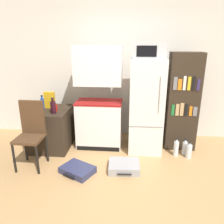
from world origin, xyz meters
TOP-DOWN VIEW (x-y plane):
  - ground_plane at (0.00, 0.00)m, footprint 24.00×24.00m
  - wall_back at (0.20, 2.00)m, footprint 6.40×0.10m
  - side_table at (-1.39, 1.21)m, footprint 0.70×0.78m
  - kitchen_hutch at (-0.50, 1.35)m, footprint 0.84×0.50m
  - refrigerator at (0.34, 1.29)m, footprint 0.58×0.65m
  - microwave at (0.34, 1.29)m, footprint 0.53×0.44m
  - bookshelf at (0.99, 1.43)m, footprint 0.54×0.35m
  - bottle_blue_soda at (-1.49, 1.18)m, footprint 0.07×0.07m
  - bottle_milk_white at (-1.59, 0.88)m, footprint 0.07×0.07m
  - bottle_wine_dark at (-1.24, 1.01)m, footprint 0.09×0.09m
  - bottle_ketchup_red at (-1.25, 1.13)m, footprint 0.09×0.09m
  - cereal_box at (-1.41, 1.31)m, footprint 0.19×0.07m
  - chair at (-1.46, 0.59)m, footprint 0.41×0.41m
  - suitcase_large_flat at (-0.70, 0.39)m, footprint 0.58×0.53m
  - suitcase_small_flat at (0.00, 0.53)m, footprint 0.48×0.43m
  - water_bottle_front at (1.09, 1.00)m, footprint 0.10×0.10m
  - water_bottle_middle at (0.88, 1.06)m, footprint 0.09×0.09m
  - water_bottle_back at (1.04, 1.12)m, footprint 0.08×0.08m

SIDE VIEW (x-z plane):
  - ground_plane at x=0.00m, z-range 0.00..0.00m
  - suitcase_large_flat at x=-0.70m, z-range 0.00..0.10m
  - suitcase_small_flat at x=0.00m, z-range 0.00..0.12m
  - water_bottle_back at x=1.04m, z-range -0.02..0.27m
  - water_bottle_front at x=1.09m, z-range -0.02..0.28m
  - water_bottle_middle at x=0.88m, z-range -0.03..0.31m
  - side_table at x=-1.39m, z-range 0.00..0.74m
  - chair at x=-1.46m, z-range 0.09..1.13m
  - bottle_ketchup_red at x=-1.25m, z-range 0.73..0.87m
  - bottle_milk_white at x=-1.59m, z-range 0.72..0.88m
  - refrigerator at x=0.34m, z-range 0.00..1.64m
  - bottle_blue_soda at x=-1.49m, z-range 0.72..0.99m
  - bottle_wine_dark at x=-1.24m, z-range 0.72..0.99m
  - kitchen_hutch at x=-0.50m, z-range -0.06..1.78m
  - bookshelf at x=0.99m, z-range 0.00..1.74m
  - cereal_box at x=-1.41m, z-range 0.74..1.04m
  - wall_back at x=0.20m, z-range 0.00..2.68m
  - microwave at x=0.34m, z-range 1.64..1.89m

